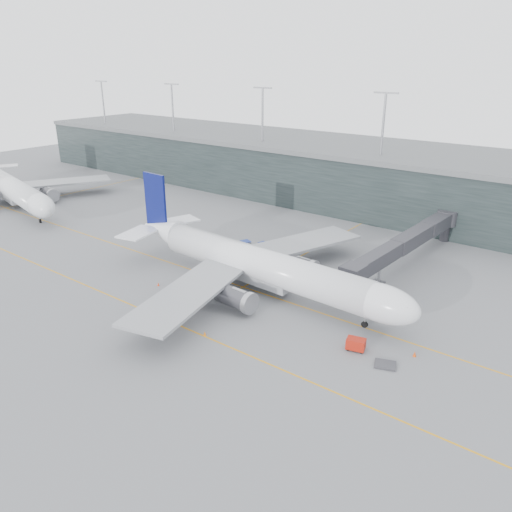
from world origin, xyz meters
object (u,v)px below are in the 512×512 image
Objects in this scene: second_aircraft at (12,188)px; gse_cart at (356,344)px; main_aircraft at (259,265)px; jet_bridge at (414,237)px.

second_aircraft reaches higher than gse_cart.
main_aircraft is 32.15m from jet_bridge.
jet_bridge is 0.76× the size of second_aircraft.
jet_bridge is at bearing 85.71° from gse_cart.
jet_bridge is at bearing 63.62° from main_aircraft.
second_aircraft is 20.88× the size of gse_cart.
main_aircraft is 1.00× the size of second_aircraft.
second_aircraft is at bearing 161.07° from gse_cart.
gse_cart is at bearing -15.72° from main_aircraft.
jet_bridge is 36.02m from gse_cart.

